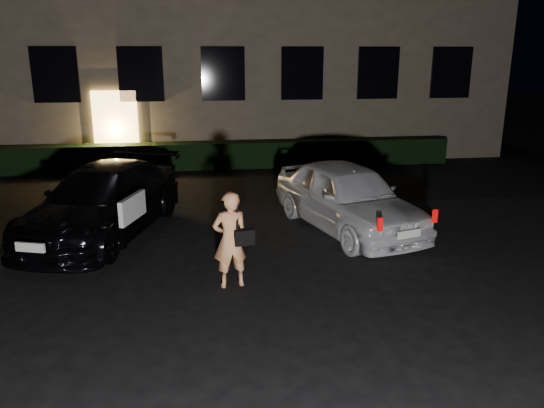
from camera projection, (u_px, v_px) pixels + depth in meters
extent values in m
plane|color=black|center=(267.00, 320.00, 7.51)|extent=(80.00, 80.00, 0.00)
cube|color=#FFC661|center=(116.00, 130.00, 17.12)|extent=(1.40, 0.10, 2.50)
cube|color=black|center=(55.00, 75.00, 16.42)|extent=(1.40, 0.10, 1.70)
cube|color=black|center=(141.00, 74.00, 16.76)|extent=(1.40, 0.10, 1.70)
cube|color=black|center=(223.00, 74.00, 17.11)|extent=(1.40, 0.10, 1.70)
cube|color=black|center=(302.00, 73.00, 17.45)|extent=(1.40, 0.10, 1.70)
cube|color=black|center=(378.00, 73.00, 17.80)|extent=(1.40, 0.10, 1.70)
cube|color=black|center=(451.00, 73.00, 18.14)|extent=(1.40, 0.10, 1.70)
cube|color=black|center=(226.00, 155.00, 17.40)|extent=(15.00, 0.70, 0.85)
imported|color=black|center=(103.00, 201.00, 10.95)|extent=(3.37, 5.21, 1.41)
cube|color=white|center=(133.00, 208.00, 9.89)|extent=(0.40, 0.98, 0.47)
cube|color=silver|center=(30.00, 247.00, 8.60)|extent=(0.50, 0.20, 0.16)
imported|color=white|center=(347.00, 197.00, 11.22)|extent=(2.82, 4.55, 1.45)
cube|color=red|center=(380.00, 224.00, 9.19)|extent=(0.10, 0.08, 0.24)
cube|color=red|center=(435.00, 216.00, 9.66)|extent=(0.10, 0.08, 0.24)
cube|color=silver|center=(409.00, 234.00, 9.44)|extent=(0.48, 0.18, 0.14)
imported|color=#F79E65|center=(231.00, 240.00, 8.43)|extent=(0.64, 0.48, 1.58)
cube|color=black|center=(244.00, 237.00, 8.38)|extent=(0.34, 0.20, 0.25)
cube|color=black|center=(237.00, 215.00, 8.28)|extent=(0.05, 0.06, 0.49)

